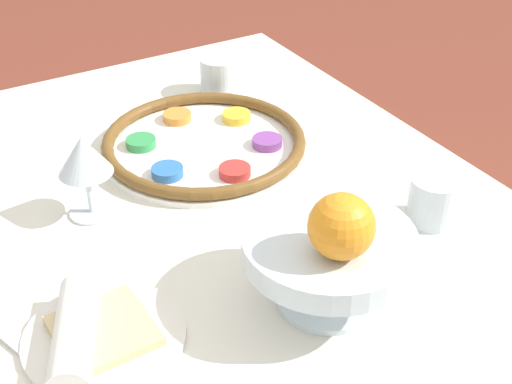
# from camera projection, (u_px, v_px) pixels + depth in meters

# --- Properties ---
(seder_plate) EXTENTS (0.33, 0.33, 0.03)m
(seder_plate) POSITION_uv_depth(u_px,v_px,m) (204.00, 143.00, 1.16)
(seder_plate) COLOR white
(seder_plate) RESTS_ON dining_table
(wine_glass) EXTENTS (0.08, 0.08, 0.13)m
(wine_glass) POSITION_uv_depth(u_px,v_px,m) (84.00, 158.00, 0.97)
(wine_glass) COLOR silver
(wine_glass) RESTS_ON dining_table
(fruit_stand) EXTENTS (0.20, 0.20, 0.10)m
(fruit_stand) POSITION_uv_depth(u_px,v_px,m) (329.00, 251.00, 0.83)
(fruit_stand) COLOR silver
(fruit_stand) RESTS_ON dining_table
(orange_fruit) EXTENTS (0.07, 0.07, 0.07)m
(orange_fruit) POSITION_uv_depth(u_px,v_px,m) (341.00, 226.00, 0.76)
(orange_fruit) COLOR orange
(orange_fruit) RESTS_ON fruit_stand
(bread_plate) EXTENTS (0.19, 0.19, 0.02)m
(bread_plate) POSITION_uv_depth(u_px,v_px,m) (104.00, 335.00, 0.81)
(bread_plate) COLOR silver
(bread_plate) RESTS_ON dining_table
(napkin_roll) EXTENTS (0.16, 0.11, 0.05)m
(napkin_roll) POSITION_uv_depth(u_px,v_px,m) (74.00, 334.00, 0.79)
(napkin_roll) COLOR white
(napkin_roll) RESTS_ON dining_table
(cup_mid) EXTENTS (0.07, 0.07, 0.07)m
(cup_mid) POSITION_uv_depth(u_px,v_px,m) (434.00, 200.00, 0.99)
(cup_mid) COLOR silver
(cup_mid) RESTS_ON dining_table
(cup_far) EXTENTS (0.07, 0.07, 0.07)m
(cup_far) POSITION_uv_depth(u_px,v_px,m) (219.00, 75.00, 1.33)
(cup_far) COLOR silver
(cup_far) RESTS_ON dining_table
(spoon) EXTENTS (0.16, 0.07, 0.01)m
(spoon) POSITION_uv_depth(u_px,v_px,m) (38.00, 359.00, 0.79)
(spoon) COLOR silver
(spoon) RESTS_ON dining_table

